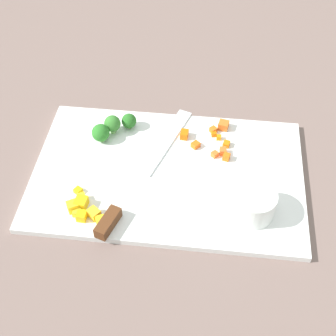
# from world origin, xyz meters

# --- Properties ---
(ground_plane) EXTENTS (4.00, 4.00, 0.00)m
(ground_plane) POSITION_xyz_m (0.00, 0.00, 0.00)
(ground_plane) COLOR #725D57
(cutting_board) EXTENTS (0.50, 0.32, 0.01)m
(cutting_board) POSITION_xyz_m (0.00, 0.00, 0.01)
(cutting_board) COLOR white
(cutting_board) RESTS_ON ground_plane
(prep_bowl) EXTENTS (0.08, 0.08, 0.05)m
(prep_bowl) POSITION_xyz_m (-0.15, 0.08, 0.04)
(prep_bowl) COLOR white
(prep_bowl) RESTS_ON cutting_board
(chef_knife) EXTENTS (0.14, 0.34, 0.02)m
(chef_knife) POSITION_xyz_m (0.06, 0.05, 0.02)
(chef_knife) COLOR silver
(chef_knife) RESTS_ON cutting_board
(carrot_dice_0) EXTENTS (0.01, 0.02, 0.01)m
(carrot_dice_0) POSITION_xyz_m (-0.11, -0.08, 0.02)
(carrot_dice_0) COLOR orange
(carrot_dice_0) RESTS_ON cutting_board
(carrot_dice_1) EXTENTS (0.02, 0.02, 0.01)m
(carrot_dice_1) POSITION_xyz_m (-0.08, -0.05, 0.02)
(carrot_dice_1) COLOR orange
(carrot_dice_1) RESTS_ON cutting_board
(carrot_dice_2) EXTENTS (0.02, 0.02, 0.01)m
(carrot_dice_2) POSITION_xyz_m (-0.02, -0.10, 0.02)
(carrot_dice_2) COLOR orange
(carrot_dice_2) RESTS_ON cutting_board
(carrot_dice_3) EXTENTS (0.01, 0.01, 0.01)m
(carrot_dice_3) POSITION_xyz_m (-0.09, -0.10, 0.02)
(carrot_dice_3) COLOR orange
(carrot_dice_3) RESTS_ON cutting_board
(carrot_dice_4) EXTENTS (0.02, 0.02, 0.01)m
(carrot_dice_4) POSITION_xyz_m (-0.08, -0.12, 0.02)
(carrot_dice_4) COLOR orange
(carrot_dice_4) RESTS_ON cutting_board
(carrot_dice_5) EXTENTS (0.01, 0.01, 0.01)m
(carrot_dice_5) POSITION_xyz_m (-0.08, -0.11, 0.02)
(carrot_dice_5) COLOR orange
(carrot_dice_5) RESTS_ON cutting_board
(carrot_dice_6) EXTENTS (0.01, 0.01, 0.01)m
(carrot_dice_6) POSITION_xyz_m (-0.10, -0.06, 0.02)
(carrot_dice_6) COLOR orange
(carrot_dice_6) RESTS_ON cutting_board
(carrot_dice_7) EXTENTS (0.02, 0.02, 0.02)m
(carrot_dice_7) POSITION_xyz_m (-0.10, -0.13, 0.02)
(carrot_dice_7) COLOR orange
(carrot_dice_7) RESTS_ON cutting_board
(carrot_dice_8) EXTENTS (0.02, 0.02, 0.01)m
(carrot_dice_8) POSITION_xyz_m (-0.05, -0.07, 0.02)
(carrot_dice_8) COLOR orange
(carrot_dice_8) RESTS_ON cutting_board
(carrot_dice_9) EXTENTS (0.02, 0.02, 0.01)m
(carrot_dice_9) POSITION_xyz_m (-0.11, -0.04, 0.02)
(carrot_dice_9) COLOR orange
(carrot_dice_9) RESTS_ON cutting_board
(pepper_dice_0) EXTENTS (0.02, 0.02, 0.02)m
(pepper_dice_0) POSITION_xyz_m (0.13, 0.12, 0.02)
(pepper_dice_0) COLOR yellow
(pepper_dice_0) RESTS_ON cutting_board
(pepper_dice_1) EXTENTS (0.02, 0.02, 0.01)m
(pepper_dice_1) POSITION_xyz_m (0.10, 0.13, 0.02)
(pepper_dice_1) COLOR yellow
(pepper_dice_1) RESTS_ON cutting_board
(pepper_dice_2) EXTENTS (0.02, 0.03, 0.02)m
(pepper_dice_2) POSITION_xyz_m (0.14, 0.10, 0.02)
(pepper_dice_2) COLOR yellow
(pepper_dice_2) RESTS_ON cutting_board
(pepper_dice_3) EXTENTS (0.03, 0.03, 0.02)m
(pepper_dice_3) POSITION_xyz_m (0.11, 0.12, 0.02)
(pepper_dice_3) COLOR yellow
(pepper_dice_3) RESTS_ON cutting_board
(pepper_dice_4) EXTENTS (0.03, 0.02, 0.02)m
(pepper_dice_4) POSITION_xyz_m (0.15, 0.11, 0.02)
(pepper_dice_4) COLOR yellow
(pepper_dice_4) RESTS_ON cutting_board
(pepper_dice_5) EXTENTS (0.02, 0.02, 0.01)m
(pepper_dice_5) POSITION_xyz_m (0.15, 0.07, 0.02)
(pepper_dice_5) COLOR yellow
(pepper_dice_5) RESTS_ON cutting_board
(pepper_dice_6) EXTENTS (0.01, 0.01, 0.01)m
(pepper_dice_6) POSITION_xyz_m (0.14, 0.12, 0.02)
(pepper_dice_6) COLOR yellow
(pepper_dice_6) RESTS_ON cutting_board
(pepper_dice_7) EXTENTS (0.02, 0.02, 0.01)m
(pepper_dice_7) POSITION_xyz_m (0.14, 0.08, 0.02)
(pepper_dice_7) COLOR yellow
(pepper_dice_7) RESTS_ON cutting_board
(broccoli_floret_0) EXTENTS (0.03, 0.03, 0.03)m
(broccoli_floret_0) POSITION_xyz_m (0.09, -0.11, 0.03)
(broccoli_floret_0) COLOR #81B767
(broccoli_floret_0) RESTS_ON cutting_board
(broccoli_floret_1) EXTENTS (0.03, 0.03, 0.04)m
(broccoli_floret_1) POSITION_xyz_m (0.12, -0.09, 0.03)
(broccoli_floret_1) COLOR #8AC36C
(broccoli_floret_1) RESTS_ON cutting_board
(broccoli_floret_2) EXTENTS (0.03, 0.03, 0.04)m
(broccoli_floret_2) POSITION_xyz_m (0.14, -0.07, 0.03)
(broccoli_floret_2) COLOR #82AE5C
(broccoli_floret_2) RESTS_ON cutting_board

